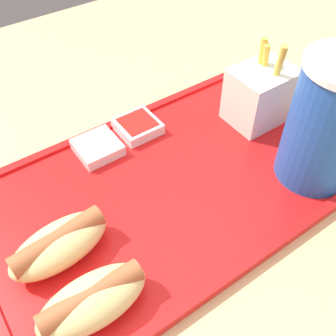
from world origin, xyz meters
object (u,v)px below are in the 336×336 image
object	(u,v)px
sauce_cup_ketchup	(139,125)
sauce_cup_mayo	(98,147)
soda_cup	(328,123)
hot_dog_far	(92,300)
fries_carton	(260,94)
hot_dog_near	(59,244)

from	to	relation	value
sauce_cup_ketchup	sauce_cup_mayo	bearing A→B (deg)	4.51
soda_cup	hot_dog_far	world-z (taller)	soda_cup
fries_carton	sauce_cup_ketchup	size ratio (longest dim) A/B	2.26
hot_dog_near	hot_dog_far	bearing A→B (deg)	90.00
soda_cup	sauce_cup_mayo	world-z (taller)	soda_cup
soda_cup	sauce_cup_ketchup	size ratio (longest dim) A/B	3.53
fries_carton	sauce_cup_mayo	size ratio (longest dim) A/B	2.26
fries_carton	sauce_cup_mayo	world-z (taller)	fries_carton
hot_dog_far	fries_carton	distance (m)	0.35
sauce_cup_mayo	sauce_cup_ketchup	distance (m)	0.07
soda_cup	sauce_cup_mayo	size ratio (longest dim) A/B	3.53
fries_carton	sauce_cup_ketchup	distance (m)	0.17
sauce_cup_mayo	hot_dog_far	bearing A→B (deg)	61.07
soda_cup	hot_dog_near	world-z (taller)	soda_cup
hot_dog_near	fries_carton	distance (m)	0.33
hot_dog_far	sauce_cup_ketchup	bearing A→B (deg)	-131.57
hot_dog_near	soda_cup	bearing A→B (deg)	167.34
soda_cup	hot_dog_near	distance (m)	0.32
soda_cup	hot_dog_near	bearing A→B (deg)	-12.66
hot_dog_far	fries_carton	bearing A→B (deg)	-159.56
soda_cup	sauce_cup_mayo	bearing A→B (deg)	-42.62
soda_cup	sauce_cup_mayo	xyz separation A→B (m)	(0.21, -0.19, -0.07)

